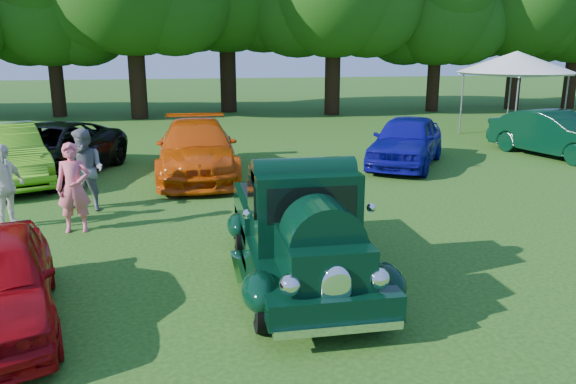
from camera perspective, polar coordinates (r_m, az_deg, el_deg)
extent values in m
plane|color=#1F4610|center=(9.12, -4.05, -9.93)|extent=(120.00, 120.00, 0.00)
cylinder|color=black|center=(7.77, -2.60, -11.37)|extent=(0.23, 0.76, 0.76)
cylinder|color=black|center=(8.15, 9.64, -10.28)|extent=(0.23, 0.76, 0.76)
cylinder|color=black|center=(10.48, -4.77, -4.36)|extent=(0.23, 0.76, 0.76)
cylinder|color=black|center=(10.76, 4.37, -3.83)|extent=(0.23, 0.76, 0.76)
cube|color=black|center=(9.25, 1.39, -5.94)|extent=(1.78, 4.65, 0.35)
cube|color=black|center=(7.83, 3.48, -6.63)|extent=(1.14, 1.50, 0.64)
cube|color=black|center=(8.88, 1.59, -1.61)|extent=(1.61, 1.19, 1.24)
cube|color=black|center=(8.29, 2.41, -1.26)|extent=(1.34, 0.06, 0.54)
cube|color=black|center=(10.47, -0.16, -1.77)|extent=(1.78, 2.12, 0.60)
cube|color=black|center=(10.39, -0.16, -0.24)|extent=(1.53, 1.86, 0.05)
ellipsoid|color=black|center=(7.68, -2.85, -10.07)|extent=(0.51, 0.89, 0.51)
ellipsoid|color=black|center=(8.08, 9.91, -8.99)|extent=(0.51, 0.89, 0.51)
ellipsoid|color=black|center=(10.42, -5.13, -3.41)|extent=(0.39, 0.74, 0.43)
ellipsoid|color=black|center=(10.72, 4.71, -2.87)|extent=(0.39, 0.74, 0.43)
ellipsoid|color=white|center=(7.18, 4.94, -9.76)|extent=(0.42, 0.13, 0.62)
sphere|color=white|center=(7.10, 0.22, -9.44)|extent=(0.29, 0.29, 0.29)
sphere|color=white|center=(7.39, 9.19, -8.67)|extent=(0.29, 0.29, 0.29)
cube|color=white|center=(7.26, 5.18, -13.67)|extent=(1.67, 0.11, 0.11)
cube|color=white|center=(11.60, -1.08, -2.26)|extent=(1.67, 0.11, 0.11)
imported|color=#5DB618|center=(17.68, -26.78, 3.42)|extent=(3.55, 5.26, 1.64)
imported|color=black|center=(17.93, -23.22, 3.84)|extent=(4.44, 6.23, 1.58)
imported|color=#D34907|center=(16.86, -9.24, 4.31)|extent=(2.30, 5.61, 1.63)
imported|color=#0D0B7E|center=(18.59, 11.93, 5.13)|extent=(4.14, 5.03, 1.62)
imported|color=black|center=(21.75, 25.58, 5.31)|extent=(2.95, 5.08, 1.58)
imported|color=#EC6174|center=(12.39, -20.95, 0.39)|extent=(0.69, 0.46, 1.88)
imported|color=slate|center=(13.90, -19.86, 2.09)|extent=(1.17, 1.07, 1.94)
imported|color=silver|center=(13.23, -26.87, 0.47)|extent=(0.90, 1.15, 1.81)
cube|color=silver|center=(25.92, 22.08, 11.11)|extent=(4.07, 4.07, 0.13)
cone|color=silver|center=(25.90, 22.18, 12.18)|extent=(5.97, 5.97, 0.87)
cylinder|color=slate|center=(23.96, 22.12, 7.64)|extent=(0.06, 0.06, 2.60)
cylinder|color=slate|center=(25.94, 17.20, 8.52)|extent=(0.06, 0.06, 2.60)
cylinder|color=slate|center=(26.25, 26.32, 7.73)|extent=(0.06, 0.06, 2.60)
cylinder|color=slate|center=(28.06, 21.51, 8.58)|extent=(0.06, 0.06, 2.60)
cylinder|color=black|center=(33.41, -22.43, 10.25)|extent=(0.74, 0.74, 3.68)
sphere|color=#19440E|center=(33.43, -23.16, 17.42)|extent=(6.74, 6.74, 6.74)
cylinder|color=black|center=(31.10, -15.06, 11.29)|extent=(0.89, 0.89, 4.43)
cylinder|color=black|center=(33.44, -6.12, 12.07)|extent=(0.93, 0.93, 4.64)
cylinder|color=black|center=(31.94, 4.55, 11.66)|extent=(0.85, 0.85, 4.27)
cylinder|color=black|center=(34.63, 14.55, 10.95)|extent=(0.73, 0.73, 3.63)
sphere|color=#19440E|center=(34.64, 15.01, 17.79)|extent=(6.64, 6.64, 6.64)
cylinder|color=black|center=(37.25, 21.99, 11.01)|extent=(0.83, 0.83, 4.16)
cylinder|color=black|center=(39.21, 26.79, 10.36)|extent=(0.75, 0.75, 3.77)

